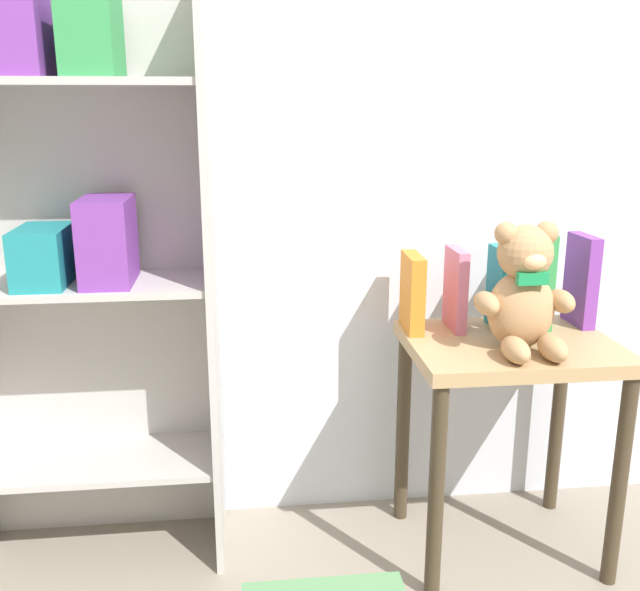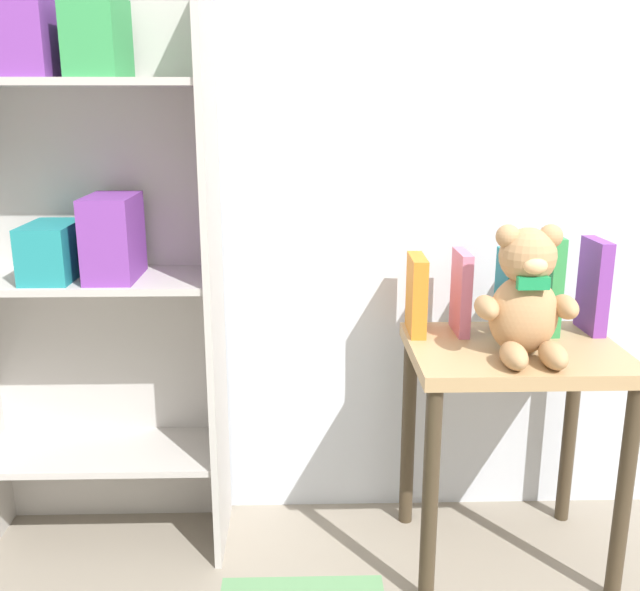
{
  "view_description": "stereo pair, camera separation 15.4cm",
  "coord_description": "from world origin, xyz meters",
  "views": [
    {
      "loc": [
        -0.51,
        -0.6,
        1.22
      ],
      "look_at": [
        -0.31,
        1.14,
        0.74
      ],
      "focal_mm": 40.0,
      "sensor_mm": 36.0,
      "label": 1
    },
    {
      "loc": [
        -0.35,
        -0.62,
        1.22
      ],
      "look_at": [
        -0.31,
        1.14,
        0.74
      ],
      "focal_mm": 40.0,
      "sensor_mm": 36.0,
      "label": 2
    }
  ],
  "objects": [
    {
      "name": "book_standing_pink",
      "position": [
        0.07,
        1.21,
        0.73
      ],
      "size": [
        0.03,
        0.13,
        0.22
      ],
      "primitive_type": "cube",
      "rotation": [
        0.0,
        0.0,
        -0.0
      ],
      "color": "#D17093",
      "rests_on": "display_table"
    },
    {
      "name": "book_standing_green",
      "position": [
        0.31,
        1.2,
        0.75
      ],
      "size": [
        0.03,
        0.1,
        0.26
      ],
      "primitive_type": "cube",
      "rotation": [
        0.0,
        0.0,
        -0.0
      ],
      "color": "#33934C",
      "rests_on": "display_table"
    },
    {
      "name": "book_standing_orange",
      "position": [
        -0.05,
        1.22,
        0.72
      ],
      "size": [
        0.04,
        0.15,
        0.21
      ],
      "primitive_type": "cube",
      "rotation": [
        0.0,
        0.0,
        -0.03
      ],
      "color": "orange",
      "rests_on": "display_table"
    },
    {
      "name": "bookshelf_side",
      "position": [
        -0.91,
        1.24,
        0.88
      ],
      "size": [
        0.67,
        0.29,
        1.54
      ],
      "color": "#BCB7B2",
      "rests_on": "ground_plane"
    },
    {
      "name": "teddy_bear",
      "position": [
        0.19,
        1.03,
        0.76
      ],
      "size": [
        0.25,
        0.23,
        0.32
      ],
      "color": "tan",
      "rests_on": "display_table"
    },
    {
      "name": "book_standing_purple",
      "position": [
        0.43,
        1.21,
        0.74
      ],
      "size": [
        0.04,
        0.13,
        0.25
      ],
      "primitive_type": "cube",
      "rotation": [
        0.0,
        0.0,
        0.03
      ],
      "color": "purple",
      "rests_on": "display_table"
    },
    {
      "name": "display_table",
      "position": [
        0.19,
        1.09,
        0.5
      ],
      "size": [
        0.54,
        0.42,
        0.62
      ],
      "color": "tan",
      "rests_on": "ground_plane"
    },
    {
      "name": "wall_back",
      "position": [
        0.0,
        1.4,
        1.25
      ],
      "size": [
        4.8,
        0.06,
        2.5
      ],
      "color": "silver",
      "rests_on": "ground_plane"
    },
    {
      "name": "book_standing_teal",
      "position": [
        0.19,
        1.21,
        0.73
      ],
      "size": [
        0.03,
        0.11,
        0.23
      ],
      "primitive_type": "cube",
      "rotation": [
        0.0,
        0.0,
        0.03
      ],
      "color": "teal",
      "rests_on": "display_table"
    }
  ]
}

